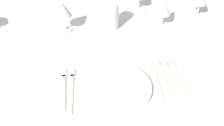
{
  "coord_description": "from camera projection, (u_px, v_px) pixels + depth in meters",
  "views": [
    {
      "loc": [
        -0.06,
        -0.9,
        1.43
      ],
      "look_at": [
        0.04,
        -0.15,
        0.76
      ],
      "focal_mm": 42.25,
      "sensor_mm": 36.0,
      "label": 1
    }
  ],
  "objects": [
    {
      "name": "spoon_tea",
      "position": [
        178.0,
        74.0,
        0.99
      ],
      "size": [
        0.03,
        0.21,
        0.01
      ],
      "color": "beige",
      "rests_on": "dining_table"
    },
    {
      "name": "dinner_plate",
      "position": [
        116.0,
        88.0,
        0.93
      ],
      "size": [
        0.25,
        0.25,
        0.02
      ],
      "primitive_type": "cylinder",
      "color": "white",
      "rests_on": "dining_table"
    },
    {
      "name": "fork_inner",
      "position": [
        64.0,
        87.0,
        0.94
      ],
      "size": [
        0.02,
        0.2,
        0.0
      ],
      "color": "beige",
      "rests_on": "dining_table"
    },
    {
      "name": "drink_tumbler",
      "position": [
        111.0,
        17.0,
        1.19
      ],
      "size": [
        0.07,
        0.07,
        0.13
      ],
      "color": "silver",
      "rests_on": "dining_table"
    },
    {
      "name": "wine_glass_centre",
      "position": [
        164.0,
        8.0,
        1.19
      ],
      "size": [
        0.07,
        0.07,
        0.14
      ],
      "color": "silver",
      "rests_on": "dining_table"
    },
    {
      "name": "wine_glass_left",
      "position": [
        200.0,
        0.0,
        1.26
      ],
      "size": [
        0.06,
        0.06,
        0.13
      ],
      "color": "silver",
      "rests_on": "dining_table"
    },
    {
      "name": "dinner_knife",
      "position": [
        156.0,
        80.0,
        0.97
      ],
      "size": [
        0.02,
        0.21,
        0.0
      ],
      "color": "beige",
      "rests_on": "dining_table"
    },
    {
      "name": "spoon_soup",
      "position": [
        163.0,
        75.0,
        0.99
      ],
      "size": [
        0.03,
        0.22,
        0.01
      ],
      "color": "beige",
      "rests_on": "dining_table"
    },
    {
      "name": "dining_table",
      "position": [
        99.0,
        59.0,
        1.19
      ],
      "size": [
        1.8,
        1.11,
        0.74
      ],
      "color": "white",
      "rests_on": "ground"
    },
    {
      "name": "wine_glass_right",
      "position": [
        62.0,
        10.0,
        1.14
      ],
      "size": [
        0.08,
        0.08,
        0.15
      ],
      "color": "silver",
      "rests_on": "dining_table"
    },
    {
      "name": "fork_outer",
      "position": [
        71.0,
        88.0,
        0.94
      ],
      "size": [
        0.03,
        0.22,
        0.0
      ],
      "color": "beige",
      "rests_on": "dining_table"
    },
    {
      "name": "spoon_dessert",
      "position": [
        172.0,
        76.0,
        0.99
      ],
      "size": [
        0.03,
        0.21,
        0.01
      ],
      "color": "beige",
      "rests_on": "dining_table"
    }
  ]
}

